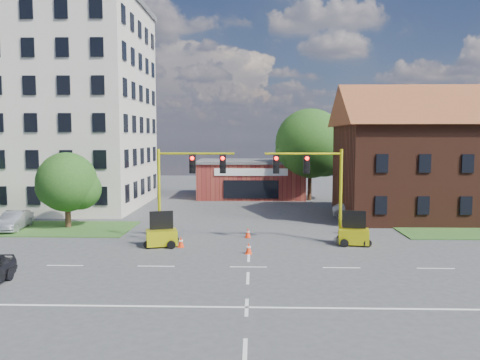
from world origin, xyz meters
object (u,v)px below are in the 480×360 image
(signal_mast_east, at_px, (316,184))
(trailer_east, at_px, (354,235))
(signal_mast_west, at_px, (184,183))
(pickup_white, at_px, (366,210))
(trailer_west, at_px, (162,236))

(signal_mast_east, relative_size, trailer_east, 2.90)
(trailer_east, bearing_deg, signal_mast_west, -172.74)
(pickup_white, bearing_deg, signal_mast_east, 171.79)
(trailer_east, xyz_separation_m, pickup_white, (3.11, 9.66, 0.10))
(signal_mast_east, distance_m, trailer_east, 4.10)
(trailer_east, bearing_deg, pickup_white, 82.53)
(signal_mast_east, bearing_deg, trailer_west, -172.08)
(trailer_west, bearing_deg, trailer_east, -12.11)
(signal_mast_west, relative_size, trailer_east, 2.90)
(signal_mast_east, distance_m, trailer_west, 10.56)
(pickup_white, bearing_deg, trailer_west, 147.24)
(signal_mast_west, distance_m, trailer_west, 3.73)
(signal_mast_west, height_order, signal_mast_east, same)
(trailer_east, distance_m, pickup_white, 10.15)
(signal_mast_west, height_order, pickup_white, signal_mast_west)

